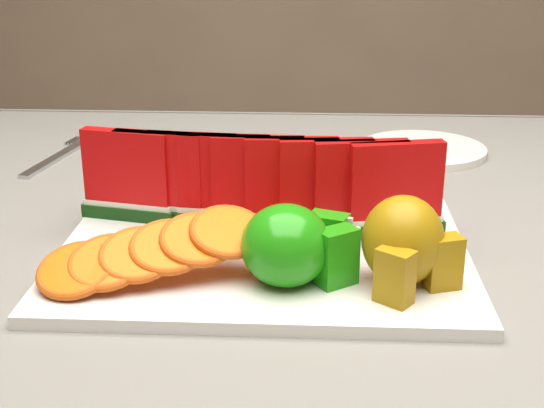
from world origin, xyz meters
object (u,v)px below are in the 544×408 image
(pear_cluster, at_px, (405,244))
(side_plate, at_px, (423,150))
(platter, at_px, (263,253))
(fork, at_px, (58,156))
(apple_cluster, at_px, (294,246))

(pear_cluster, bearing_deg, side_plate, 80.02)
(platter, bearing_deg, side_plate, 60.98)
(pear_cluster, xyz_separation_m, fork, (-0.44, 0.39, -0.05))
(platter, relative_size, pear_cluster, 3.89)
(apple_cluster, relative_size, pear_cluster, 1.10)
(apple_cluster, xyz_separation_m, fork, (-0.34, 0.39, -0.04))
(platter, bearing_deg, pear_cluster, -28.63)
(platter, height_order, pear_cluster, pear_cluster)
(platter, bearing_deg, apple_cluster, -65.13)
(apple_cluster, bearing_deg, platter, 114.87)
(apple_cluster, relative_size, side_plate, 0.48)
(apple_cluster, height_order, pear_cluster, pear_cluster)
(platter, distance_m, side_plate, 0.42)
(pear_cluster, relative_size, side_plate, 0.44)
(apple_cluster, distance_m, side_plate, 0.47)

